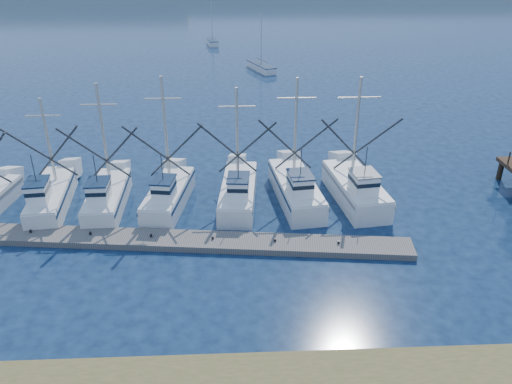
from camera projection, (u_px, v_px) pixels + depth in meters
ground at (293, 306)px, 26.74m from camera, size 500.00×500.00×0.00m
floating_dock at (167, 240)px, 32.17m from camera, size 31.41×5.59×0.42m
trawler_fleet at (192, 194)px, 36.31m from camera, size 30.33×8.64×9.31m
sailboat_near at (261, 67)px, 74.42m from camera, size 4.19×7.04×8.10m
sailboat_far at (213, 42)px, 92.28m from camera, size 2.36×4.89×8.10m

